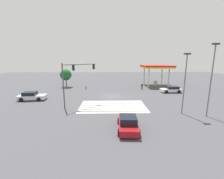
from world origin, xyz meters
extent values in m
plane|color=#47474C|center=(0.00, 0.00, 0.00)|extent=(113.67, 113.67, 0.00)
cube|color=silver|center=(0.00, -9.26, 0.00)|extent=(10.43, 0.60, 0.01)
cube|color=silver|center=(0.00, -8.31, 0.00)|extent=(10.43, 0.60, 0.01)
cube|color=silver|center=(0.00, -7.36, 0.00)|extent=(10.43, 0.60, 0.01)
cube|color=silver|center=(0.00, -6.41, 0.00)|extent=(10.43, 0.60, 0.01)
cube|color=silver|center=(0.00, -5.46, 0.00)|extent=(10.43, 0.60, 0.01)
cube|color=silver|center=(0.00, -4.51, 0.00)|extent=(10.43, 0.60, 0.01)
cube|color=silver|center=(0.00, -3.56, 0.00)|extent=(10.43, 0.60, 0.01)
cylinder|color=#47474C|center=(-7.34, -7.34, 3.40)|extent=(0.18, 0.18, 6.79)
cylinder|color=#47474C|center=(-5.17, -5.17, 6.54)|extent=(4.42, 4.42, 0.12)
cube|color=black|center=(-6.04, -6.04, 6.07)|extent=(0.40, 0.40, 0.84)
sphere|color=red|center=(-5.92, -5.92, 6.07)|extent=(0.16, 0.16, 0.16)
cube|color=black|center=(-3.22, -3.22, 6.07)|extent=(0.40, 0.40, 0.84)
sphere|color=gold|center=(-3.11, -3.11, 6.07)|extent=(0.16, 0.16, 0.16)
cube|color=silver|center=(13.31, 3.41, 0.52)|extent=(4.57, 2.02, 0.65)
cube|color=black|center=(13.64, 3.42, 1.12)|extent=(2.60, 1.77, 0.56)
cylinder|color=black|center=(11.95, 2.41, 0.35)|extent=(0.71, 0.24, 0.70)
cylinder|color=black|center=(11.88, 4.33, 0.35)|extent=(0.71, 0.24, 0.70)
cylinder|color=black|center=(14.74, 2.50, 0.35)|extent=(0.71, 0.24, 0.70)
cylinder|color=black|center=(14.68, 4.42, 0.35)|extent=(0.71, 0.24, 0.70)
cube|color=maroon|center=(1.42, -14.36, 0.51)|extent=(2.14, 4.56, 0.65)
cube|color=black|center=(1.41, -14.58, 1.19)|extent=(1.83, 2.03, 0.70)
cylinder|color=black|center=(0.50, -12.93, 0.34)|extent=(0.25, 0.68, 0.67)
cylinder|color=black|center=(2.47, -13.02, 0.34)|extent=(0.25, 0.68, 0.67)
cylinder|color=black|center=(0.37, -15.69, 0.34)|extent=(0.25, 0.68, 0.67)
cylinder|color=black|center=(2.33, -15.79, 0.34)|extent=(0.25, 0.68, 0.67)
cube|color=silver|center=(-14.66, -2.43, 0.56)|extent=(4.91, 2.27, 0.73)
cube|color=black|center=(-15.01, -2.46, 1.23)|extent=(2.32, 1.89, 0.61)
cylinder|color=black|center=(-13.25, -1.34, 0.35)|extent=(0.71, 0.27, 0.70)
cylinder|color=black|center=(-13.11, -3.31, 0.35)|extent=(0.71, 0.27, 0.70)
cylinder|color=black|center=(-16.21, -1.56, 0.35)|extent=(0.71, 0.27, 0.70)
cylinder|color=black|center=(-16.07, -3.52, 0.35)|extent=(0.71, 0.27, 0.70)
cube|color=yellow|center=(12.48, 12.25, 5.15)|extent=(7.56, 7.56, 0.35)
cube|color=red|center=(12.48, 12.25, 5.51)|extent=(7.71, 7.71, 0.36)
cube|color=#B2B2B7|center=(12.48, 12.25, 0.65)|extent=(0.70, 1.10, 1.30)
cylinder|color=silver|center=(9.83, 9.60, 2.49)|extent=(0.36, 0.36, 4.98)
cylinder|color=silver|center=(15.13, 9.60, 2.49)|extent=(0.36, 0.36, 4.98)
cylinder|color=silver|center=(9.83, 14.89, 2.49)|extent=(0.36, 0.36, 4.98)
cylinder|color=silver|center=(15.13, 14.89, 2.49)|extent=(0.36, 0.36, 4.98)
cylinder|color=#38383D|center=(7.58, 6.76, 0.37)|extent=(0.14, 0.14, 0.75)
cylinder|color=#38383D|center=(7.47, 6.88, 0.37)|extent=(0.14, 0.14, 0.75)
cube|color=black|center=(7.52, 6.82, 1.05)|extent=(0.40, 0.41, 0.59)
sphere|color=tan|center=(7.52, 6.82, 1.44)|extent=(0.20, 0.20, 0.20)
cylinder|color=slate|center=(9.41, -9.87, 3.97)|extent=(0.16, 0.16, 7.93)
cube|color=#333338|center=(9.41, -9.87, 8.03)|extent=(0.80, 0.36, 0.20)
cylinder|color=slate|center=(12.17, -10.93, 4.53)|extent=(0.16, 0.16, 9.06)
cube|color=#333338|center=(12.17, -10.93, 9.16)|extent=(0.80, 0.36, 0.20)
cylinder|color=brown|center=(-12.12, 10.80, 0.99)|extent=(0.26, 0.26, 1.98)
sphere|color=#1E5B28|center=(-12.12, 10.80, 3.26)|extent=(3.00, 3.00, 3.00)
cylinder|color=red|center=(-6.37, 7.54, 0.35)|extent=(0.22, 0.22, 0.70)
sphere|color=red|center=(-6.37, 7.54, 0.76)|extent=(0.20, 0.20, 0.20)
camera|label=1|loc=(-0.56, -29.21, 7.39)|focal=24.00mm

